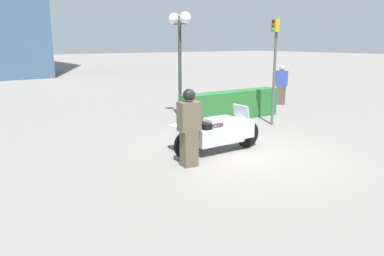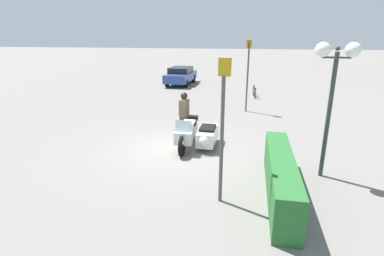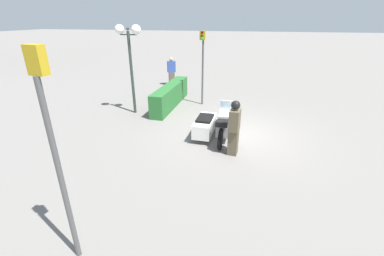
{
  "view_description": "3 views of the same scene",
  "coord_description": "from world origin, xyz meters",
  "px_view_note": "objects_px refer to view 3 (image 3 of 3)",
  "views": [
    {
      "loc": [
        -6.28,
        -6.82,
        2.78
      ],
      "look_at": [
        -0.9,
        0.83,
        0.61
      ],
      "focal_mm": 35.0,
      "sensor_mm": 36.0,
      "label": 1
    },
    {
      "loc": [
        9.78,
        2.46,
        3.96
      ],
      "look_at": [
        -0.44,
        0.45,
        0.7
      ],
      "focal_mm": 28.0,
      "sensor_mm": 36.0,
      "label": 2
    },
    {
      "loc": [
        -9.01,
        -0.56,
        4.02
      ],
      "look_at": [
        -1.26,
        1.32,
        0.59
      ],
      "focal_mm": 24.0,
      "sensor_mm": 36.0,
      "label": 3
    }
  ],
  "objects_px": {
    "hedge_bush_curbside": "(171,95)",
    "traffic_light_far": "(52,136)",
    "police_motorcycle": "(215,123)",
    "twin_lamp_post": "(129,43)",
    "traffic_light_near": "(203,58)",
    "officer_rider": "(234,127)",
    "pedestrian_bystander": "(172,71)"
  },
  "relations": [
    {
      "from": "hedge_bush_curbside",
      "to": "traffic_light_far",
      "type": "bearing_deg",
      "value": -173.05
    },
    {
      "from": "police_motorcycle",
      "to": "twin_lamp_post",
      "type": "height_order",
      "value": "twin_lamp_post"
    },
    {
      "from": "police_motorcycle",
      "to": "hedge_bush_curbside",
      "type": "relative_size",
      "value": 0.64
    },
    {
      "from": "traffic_light_far",
      "to": "hedge_bush_curbside",
      "type": "bearing_deg",
      "value": 13.78
    },
    {
      "from": "police_motorcycle",
      "to": "traffic_light_far",
      "type": "distance_m",
      "value": 6.27
    },
    {
      "from": "police_motorcycle",
      "to": "traffic_light_near",
      "type": "xyz_separation_m",
      "value": [
        3.55,
        1.2,
        1.8
      ]
    },
    {
      "from": "officer_rider",
      "to": "traffic_light_near",
      "type": "bearing_deg",
      "value": 118.36
    },
    {
      "from": "hedge_bush_curbside",
      "to": "twin_lamp_post",
      "type": "relative_size",
      "value": 1.1
    },
    {
      "from": "officer_rider",
      "to": "traffic_light_far",
      "type": "distance_m",
      "value": 5.3
    },
    {
      "from": "hedge_bush_curbside",
      "to": "twin_lamp_post",
      "type": "xyz_separation_m",
      "value": [
        -1.36,
        1.28,
        2.54
      ]
    },
    {
      "from": "traffic_light_near",
      "to": "pedestrian_bystander",
      "type": "relative_size",
      "value": 1.99
    },
    {
      "from": "police_motorcycle",
      "to": "traffic_light_near",
      "type": "bearing_deg",
      "value": 19.48
    },
    {
      "from": "twin_lamp_post",
      "to": "traffic_light_near",
      "type": "xyz_separation_m",
      "value": [
        1.93,
        -2.74,
        -0.78
      ]
    },
    {
      "from": "police_motorcycle",
      "to": "officer_rider",
      "type": "relative_size",
      "value": 1.5
    },
    {
      "from": "traffic_light_far",
      "to": "twin_lamp_post",
      "type": "bearing_deg",
      "value": 24.5
    },
    {
      "from": "hedge_bush_curbside",
      "to": "pedestrian_bystander",
      "type": "distance_m",
      "value": 4.24
    },
    {
      "from": "police_motorcycle",
      "to": "traffic_light_near",
      "type": "relative_size",
      "value": 0.76
    },
    {
      "from": "twin_lamp_post",
      "to": "traffic_light_far",
      "type": "bearing_deg",
      "value": -162.33
    },
    {
      "from": "officer_rider",
      "to": "traffic_light_near",
      "type": "xyz_separation_m",
      "value": [
        4.8,
        1.99,
        1.35
      ]
    },
    {
      "from": "officer_rider",
      "to": "twin_lamp_post",
      "type": "relative_size",
      "value": 0.47
    },
    {
      "from": "police_motorcycle",
      "to": "officer_rider",
      "type": "bearing_deg",
      "value": -147.04
    },
    {
      "from": "police_motorcycle",
      "to": "pedestrian_bystander",
      "type": "bearing_deg",
      "value": 29.88
    },
    {
      "from": "twin_lamp_post",
      "to": "pedestrian_bystander",
      "type": "distance_m",
      "value": 5.82
    },
    {
      "from": "twin_lamp_post",
      "to": "pedestrian_bystander",
      "type": "xyz_separation_m",
      "value": [
        5.4,
        -0.04,
        -2.18
      ]
    },
    {
      "from": "traffic_light_near",
      "to": "hedge_bush_curbside",
      "type": "bearing_deg",
      "value": -56.8
    },
    {
      "from": "police_motorcycle",
      "to": "officer_rider",
      "type": "height_order",
      "value": "officer_rider"
    },
    {
      "from": "hedge_bush_curbside",
      "to": "traffic_light_near",
      "type": "xyz_separation_m",
      "value": [
        0.57,
        -1.46,
        1.77
      ]
    },
    {
      "from": "police_motorcycle",
      "to": "pedestrian_bystander",
      "type": "relative_size",
      "value": 1.52
    },
    {
      "from": "officer_rider",
      "to": "traffic_light_far",
      "type": "xyz_separation_m",
      "value": [
        -4.5,
        2.38,
        1.47
      ]
    },
    {
      "from": "hedge_bush_curbside",
      "to": "traffic_light_far",
      "type": "xyz_separation_m",
      "value": [
        -8.73,
        -1.06,
        1.9
      ]
    },
    {
      "from": "officer_rider",
      "to": "pedestrian_bystander",
      "type": "distance_m",
      "value": 9.5
    },
    {
      "from": "police_motorcycle",
      "to": "pedestrian_bystander",
      "type": "distance_m",
      "value": 8.03
    }
  ]
}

